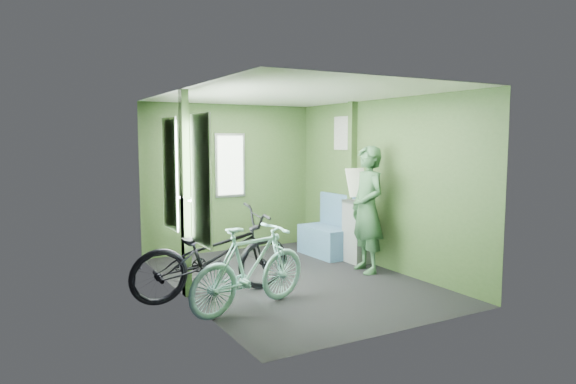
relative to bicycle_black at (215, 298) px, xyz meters
name	(u,v)px	position (x,y,z in m)	size (l,w,h in m)	color
room	(288,166)	(1.08, 0.26, 1.44)	(4.00, 4.02, 2.31)	black
bicycle_black	(215,298)	(0.00, 0.00, 0.00)	(0.65, 1.87, 0.98)	black
bicycle_mint	(251,310)	(0.18, -0.58, 0.00)	(0.42, 1.50, 0.90)	#7DB9B5
passenger	(367,209)	(2.18, 0.08, 0.84)	(0.48, 0.73, 1.67)	#2E5434
waste_box	(357,231)	(2.38, 0.57, 0.45)	(0.26, 0.37, 0.90)	slate
bench_seat	(328,237)	(2.27, 1.15, 0.27)	(0.52, 0.89, 0.93)	#2D4760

